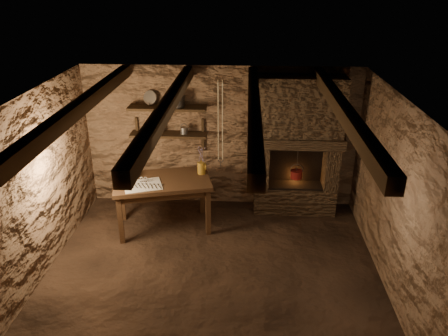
# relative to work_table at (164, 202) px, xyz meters

# --- Properties ---
(floor) EXTENTS (4.50, 4.50, 0.00)m
(floor) POSITION_rel_work_table_xyz_m (0.85, -1.10, -0.45)
(floor) COLOR black
(floor) RESTS_ON ground
(back_wall) EXTENTS (4.50, 0.04, 2.40)m
(back_wall) POSITION_rel_work_table_xyz_m (0.85, 0.90, 0.75)
(back_wall) COLOR brown
(back_wall) RESTS_ON floor
(front_wall) EXTENTS (4.50, 0.04, 2.40)m
(front_wall) POSITION_rel_work_table_xyz_m (0.85, -3.10, 0.75)
(front_wall) COLOR brown
(front_wall) RESTS_ON floor
(left_wall) EXTENTS (0.04, 4.00, 2.40)m
(left_wall) POSITION_rel_work_table_xyz_m (-1.40, -1.10, 0.75)
(left_wall) COLOR brown
(left_wall) RESTS_ON floor
(right_wall) EXTENTS (0.04, 4.00, 2.40)m
(right_wall) POSITION_rel_work_table_xyz_m (3.10, -1.10, 0.75)
(right_wall) COLOR brown
(right_wall) RESTS_ON floor
(ceiling) EXTENTS (4.50, 4.00, 0.04)m
(ceiling) POSITION_rel_work_table_xyz_m (0.85, -1.10, 1.95)
(ceiling) COLOR black
(ceiling) RESTS_ON back_wall
(beam_far_left) EXTENTS (0.14, 3.95, 0.16)m
(beam_far_left) POSITION_rel_work_table_xyz_m (-0.65, -1.10, 1.86)
(beam_far_left) COLOR black
(beam_far_left) RESTS_ON ceiling
(beam_mid_left) EXTENTS (0.14, 3.95, 0.16)m
(beam_mid_left) POSITION_rel_work_table_xyz_m (0.35, -1.10, 1.86)
(beam_mid_left) COLOR black
(beam_mid_left) RESTS_ON ceiling
(beam_mid_right) EXTENTS (0.14, 3.95, 0.16)m
(beam_mid_right) POSITION_rel_work_table_xyz_m (1.35, -1.10, 1.86)
(beam_mid_right) COLOR black
(beam_mid_right) RESTS_ON ceiling
(beam_far_right) EXTENTS (0.14, 3.95, 0.16)m
(beam_far_right) POSITION_rel_work_table_xyz_m (2.35, -1.10, 1.86)
(beam_far_right) COLOR black
(beam_far_right) RESTS_ON ceiling
(shelf_lower) EXTENTS (1.25, 0.30, 0.04)m
(shelf_lower) POSITION_rel_work_table_xyz_m (-0.00, 0.74, 0.85)
(shelf_lower) COLOR black
(shelf_lower) RESTS_ON back_wall
(shelf_upper) EXTENTS (1.25, 0.30, 0.04)m
(shelf_upper) POSITION_rel_work_table_xyz_m (-0.00, 0.74, 1.30)
(shelf_upper) COLOR black
(shelf_upper) RESTS_ON back_wall
(hearth) EXTENTS (1.43, 0.51, 2.30)m
(hearth) POSITION_rel_work_table_xyz_m (2.10, 0.66, 0.78)
(hearth) COLOR #38291C
(hearth) RESTS_ON floor
(work_table) EXTENTS (1.61, 1.14, 0.83)m
(work_table) POSITION_rel_work_table_xyz_m (0.00, 0.00, 0.00)
(work_table) COLOR #301E11
(work_table) RESTS_ON floor
(linen_cloth) EXTENTS (0.65, 0.59, 0.01)m
(linen_cloth) POSITION_rel_work_table_xyz_m (-0.25, -0.21, 0.39)
(linen_cloth) COLOR white
(linen_cloth) RESTS_ON work_table
(pewter_cutlery_row) EXTENTS (0.49, 0.31, 0.01)m
(pewter_cutlery_row) POSITION_rel_work_table_xyz_m (-0.25, -0.23, 0.40)
(pewter_cutlery_row) COLOR gray
(pewter_cutlery_row) RESTS_ON linen_cloth
(drinking_glasses) EXTENTS (0.17, 0.05, 0.07)m
(drinking_glasses) POSITION_rel_work_table_xyz_m (-0.23, -0.11, 0.43)
(drinking_glasses) COLOR white
(drinking_glasses) RESTS_ON linen_cloth
(stoneware_jug) EXTENTS (0.14, 0.13, 0.45)m
(stoneware_jug) POSITION_rel_work_table_xyz_m (0.58, 0.26, 0.57)
(stoneware_jug) COLOR #9D701E
(stoneware_jug) RESTS_ON work_table
(wooden_bowl) EXTENTS (0.43, 0.43, 0.12)m
(wooden_bowl) POSITION_rel_work_table_xyz_m (-0.56, 0.06, 0.42)
(wooden_bowl) COLOR olive
(wooden_bowl) RESTS_ON work_table
(iron_stockpot) EXTENTS (0.25, 0.25, 0.16)m
(iron_stockpot) POSITION_rel_work_table_xyz_m (0.18, 0.74, 1.40)
(iron_stockpot) COLOR #2A2826
(iron_stockpot) RESTS_ON shelf_upper
(tin_pan) EXTENTS (0.25, 0.17, 0.23)m
(tin_pan) POSITION_rel_work_table_xyz_m (-0.29, 0.84, 1.44)
(tin_pan) COLOR gray
(tin_pan) RESTS_ON shelf_upper
(small_kettle) EXTENTS (0.19, 0.17, 0.17)m
(small_kettle) POSITION_rel_work_table_xyz_m (0.26, 0.74, 0.93)
(small_kettle) COLOR gray
(small_kettle) RESTS_ON shelf_lower
(rusty_tin) EXTENTS (0.11, 0.11, 0.08)m
(rusty_tin) POSITION_rel_work_table_xyz_m (-0.17, 0.74, 0.92)
(rusty_tin) COLOR #502810
(rusty_tin) RESTS_ON shelf_lower
(red_pot) EXTENTS (0.25, 0.25, 0.54)m
(red_pot) POSITION_rel_work_table_xyz_m (2.11, 0.62, 0.25)
(red_pot) COLOR maroon
(red_pot) RESTS_ON hearth
(hanging_ropes) EXTENTS (0.08, 0.08, 1.20)m
(hanging_ropes) POSITION_rel_work_table_xyz_m (0.90, -0.05, 1.35)
(hanging_ropes) COLOR beige
(hanging_ropes) RESTS_ON ceiling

